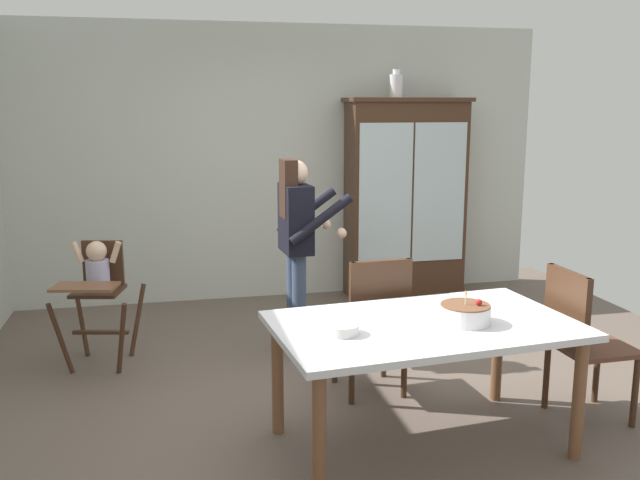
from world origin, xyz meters
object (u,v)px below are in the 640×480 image
at_px(dining_chair_far_side, 375,317).
at_px(dining_chair_right_end, 579,334).
at_px(china_cabinet, 405,198).
at_px(dining_table, 424,337).
at_px(ceramic_vase, 396,85).
at_px(birthday_cake, 465,314).
at_px(adult_person, 297,233).
at_px(high_chair_with_toddler, 98,280).
at_px(serving_bowl, 342,329).

distance_m(dining_chair_far_side, dining_chair_right_end, 1.27).
relative_size(china_cabinet, dining_table, 1.14).
bearing_deg(dining_chair_right_end, ceramic_vase, 2.62).
bearing_deg(birthday_cake, ceramic_vase, 78.48).
xyz_separation_m(birthday_cake, dining_chair_far_side, (-0.28, 0.77, -0.24)).
bearing_deg(dining_chair_right_end, adult_person, 43.12).
height_order(dining_table, birthday_cake, birthday_cake).
xyz_separation_m(high_chair_with_toddler, dining_table, (1.90, -1.71, 0.00)).
height_order(ceramic_vase, dining_chair_right_end, ceramic_vase).
distance_m(high_chair_with_toddler, dining_chair_far_side, 2.09).
height_order(adult_person, dining_chair_far_side, adult_person).
xyz_separation_m(birthday_cake, dining_chair_right_end, (0.83, 0.16, -0.24)).
relative_size(birthday_cake, dining_chair_right_end, 0.29).
bearing_deg(china_cabinet, serving_bowl, -115.00).
relative_size(china_cabinet, high_chair_with_toddler, 2.10).
height_order(birthday_cake, dining_chair_right_end, dining_chair_right_end).
xyz_separation_m(dining_chair_far_side, dining_chair_right_end, (1.12, -0.61, 0.00)).
height_order(serving_bowl, dining_chair_right_end, dining_chair_right_end).
distance_m(adult_person, birthday_cake, 1.79).
xyz_separation_m(ceramic_vase, birthday_cake, (-0.64, -3.12, -1.32)).
xyz_separation_m(high_chair_with_toddler, birthday_cake, (2.12, -1.77, 0.14)).
xyz_separation_m(dining_table, dining_chair_right_end, (1.05, 0.10, -0.10)).
bearing_deg(dining_chair_far_side, dining_table, 91.89).
xyz_separation_m(china_cabinet, dining_table, (-0.97, -3.05, -0.35)).
bearing_deg(dining_table, ceramic_vase, 74.45).
xyz_separation_m(adult_person, birthday_cake, (0.63, -1.67, -0.17)).
height_order(china_cabinet, birthday_cake, china_cabinet).
height_order(high_chair_with_toddler, dining_chair_right_end, dining_chair_right_end).
height_order(ceramic_vase, serving_bowl, ceramic_vase).
bearing_deg(dining_table, adult_person, 104.61).
height_order(adult_person, dining_chair_right_end, adult_person).
relative_size(ceramic_vase, dining_chair_right_end, 0.28).
height_order(ceramic_vase, high_chair_with_toddler, ceramic_vase).
relative_size(dining_chair_far_side, dining_chair_right_end, 1.00).
height_order(dining_table, dining_chair_right_end, dining_chair_right_end).
xyz_separation_m(dining_table, birthday_cake, (0.22, -0.06, 0.14)).
relative_size(ceramic_vase, adult_person, 0.18).
distance_m(ceramic_vase, adult_person, 2.24).
bearing_deg(dining_chair_far_side, dining_chair_right_end, 147.97).
bearing_deg(dining_chair_right_end, dining_table, 94.39).
bearing_deg(birthday_cake, china_cabinet, 76.37).
bearing_deg(dining_chair_far_side, high_chair_with_toddler, -32.11).
xyz_separation_m(china_cabinet, dining_chair_right_end, (0.08, -2.95, -0.45)).
relative_size(dining_table, dining_chair_right_end, 1.83).
distance_m(dining_table, birthday_cake, 0.26).
bearing_deg(serving_bowl, birthday_cake, 2.40).
bearing_deg(birthday_cake, dining_chair_right_end, 11.07).
height_order(birthday_cake, serving_bowl, birthday_cake).
distance_m(birthday_cake, dining_chair_far_side, 0.85).
height_order(serving_bowl, dining_chair_far_side, dining_chair_far_side).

